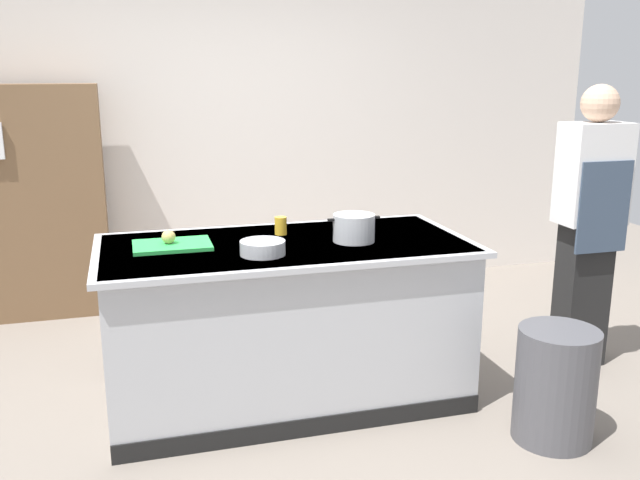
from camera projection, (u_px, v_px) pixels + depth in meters
ground_plane at (287, 397)px, 3.90m from camera, size 10.00×10.00×0.00m
back_wall at (225, 108)px, 5.49m from camera, size 6.40×0.12×3.00m
counter_island at (286, 319)px, 3.78m from camera, size 1.98×0.98×0.90m
cutting_board at (172, 245)px, 3.59m from camera, size 0.40×0.28×0.02m
onion at (169, 237)px, 3.58m from camera, size 0.07×0.07×0.07m
stock_pot at (354, 228)px, 3.70m from camera, size 0.29×0.23×0.15m
mixing_bowl at (263, 248)px, 3.44m from camera, size 0.23×0.23×0.07m
juice_cup at (281, 226)px, 3.85m from camera, size 0.07×0.07×0.10m
trash_bin at (555, 385)px, 3.39m from camera, size 0.39×0.39×0.58m
person_chef at (589, 221)px, 4.14m from camera, size 0.38×0.25×1.72m
bookshelf at (26, 204)px, 4.97m from camera, size 1.10×0.31×1.70m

